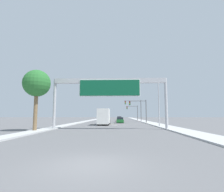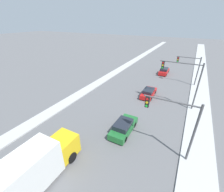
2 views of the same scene
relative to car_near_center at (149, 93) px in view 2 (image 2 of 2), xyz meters
The scene contains 9 objects.
sidewalk_right 13.29m from the car_near_center, 54.29° to the left, with size 3.00×120.00×0.15m.
median_strip_left 15.24m from the car_near_center, 134.92° to the left, with size 2.00×120.00×0.15m.
car_near_center is the anchor object (origin of this frame).
car_near_right 13.20m from the car_near_center, 90.00° to the left, with size 1.78×4.43×1.50m.
car_far_center 10.36m from the car_near_center, 90.00° to the right, with size 1.83×4.52×1.49m.
truck_box_primary 19.82m from the car_near_center, 100.19° to the right, with size 2.31×8.11×3.34m.
traffic_light_near_intersection 12.85m from the car_near_center, 64.97° to the right, with size 4.67×0.32×6.01m.
traffic_light_mid_block 6.58m from the car_near_center, 13.55° to the right, with size 5.47×0.32×6.83m.
traffic_light_far_intersection 10.74m from the car_near_center, 58.80° to the left, with size 4.32×0.32×5.61m.
Camera 2 is at (7.01, 26.18, 11.74)m, focal length 24.00 mm.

